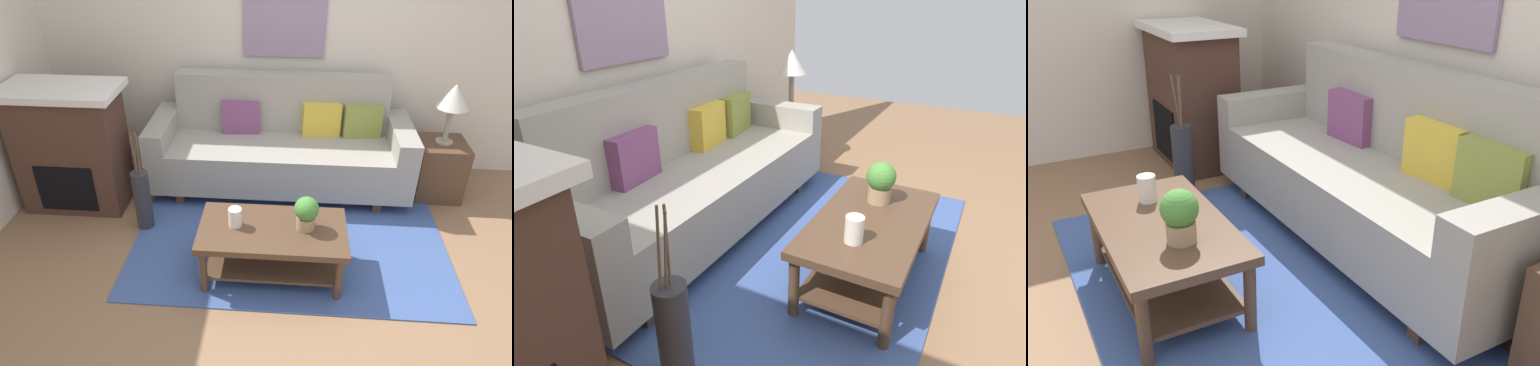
% 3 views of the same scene
% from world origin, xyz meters
% --- Properties ---
extents(ground_plane, '(9.09, 9.09, 0.00)m').
position_xyz_m(ground_plane, '(0.00, 0.00, 0.00)').
color(ground_plane, '#8C6647').
extents(wall_back, '(5.09, 0.10, 2.70)m').
position_xyz_m(wall_back, '(0.00, 1.95, 1.35)').
color(wall_back, beige).
rests_on(wall_back, ground_plane).
extents(area_rug, '(2.62, 1.63, 0.01)m').
position_xyz_m(area_rug, '(0.00, 0.50, 0.01)').
color(area_rug, '#3D5693').
rests_on(area_rug, ground_plane).
extents(couch, '(2.46, 0.84, 1.08)m').
position_xyz_m(couch, '(-0.12, 1.42, 0.43)').
color(couch, gray).
rests_on(couch, ground_plane).
extents(throw_pillow_plum, '(0.37, 0.15, 0.32)m').
position_xyz_m(throw_pillow_plum, '(-0.52, 1.54, 0.68)').
color(throw_pillow_plum, '#7A4270').
rests_on(throw_pillow_plum, couch).
extents(throw_pillow_mustard, '(0.37, 0.16, 0.32)m').
position_xyz_m(throw_pillow_mustard, '(0.27, 1.54, 0.68)').
color(throw_pillow_mustard, gold).
rests_on(throw_pillow_mustard, couch).
extents(throw_pillow_olive, '(0.37, 0.17, 0.32)m').
position_xyz_m(throw_pillow_olive, '(0.66, 1.54, 0.68)').
color(throw_pillow_olive, olive).
rests_on(throw_pillow_olive, couch).
extents(coffee_table, '(1.10, 0.60, 0.43)m').
position_xyz_m(coffee_table, '(-0.13, 0.12, 0.31)').
color(coffee_table, '#513826').
rests_on(coffee_table, ground_plane).
extents(tabletop_vase, '(0.10, 0.10, 0.15)m').
position_xyz_m(tabletop_vase, '(-0.41, 0.13, 0.50)').
color(tabletop_vase, white).
rests_on(tabletop_vase, coffee_table).
extents(potted_plant_tabletop, '(0.18, 0.18, 0.26)m').
position_xyz_m(potted_plant_tabletop, '(0.11, 0.14, 0.57)').
color(potted_plant_tabletop, tan).
rests_on(potted_plant_tabletop, coffee_table).
extents(fireplace, '(1.02, 0.58, 1.16)m').
position_xyz_m(fireplace, '(-1.99, 0.96, 0.59)').
color(fireplace, '#472D23').
rests_on(fireplace, ground_plane).
extents(floor_vase, '(0.15, 0.15, 0.55)m').
position_xyz_m(floor_vase, '(-1.28, 0.62, 0.28)').
color(floor_vase, '#2D2D33').
rests_on(floor_vase, ground_plane).
extents(floor_vase_branch_a, '(0.02, 0.02, 0.36)m').
position_xyz_m(floor_vase_branch_a, '(-1.26, 0.62, 0.73)').
color(floor_vase_branch_a, brown).
rests_on(floor_vase_branch_a, floor_vase).
extents(floor_vase_branch_b, '(0.05, 0.01, 0.36)m').
position_xyz_m(floor_vase_branch_b, '(-1.29, 0.63, 0.73)').
color(floor_vase_branch_b, brown).
rests_on(floor_vase_branch_b, floor_vase).
extents(floor_vase_branch_c, '(0.01, 0.05, 0.36)m').
position_xyz_m(floor_vase_branch_c, '(-1.29, 0.60, 0.73)').
color(floor_vase_branch_c, brown).
rests_on(floor_vase_branch_c, floor_vase).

